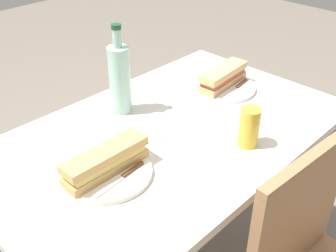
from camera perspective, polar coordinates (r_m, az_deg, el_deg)
name	(u,v)px	position (r m, az deg, el deg)	size (l,w,h in m)	color
dining_table	(168,161)	(1.37, 0.00, -4.92)	(1.18, 0.73, 0.74)	beige
plate_near	(222,87)	(1.57, 7.59, 5.44)	(0.25, 0.25, 0.01)	white
baguette_sandwich_near	(223,77)	(1.55, 7.70, 6.81)	(0.23, 0.09, 0.07)	tan
knife_near	(237,87)	(1.55, 9.56, 5.32)	(0.18, 0.04, 0.01)	silver
plate_far	(107,173)	(1.13, -8.51, -6.44)	(0.25, 0.25, 0.01)	silver
baguette_sandwich_far	(106,160)	(1.11, -8.68, -4.77)	(0.25, 0.07, 0.07)	tan
knife_far	(123,177)	(1.10, -6.31, -7.03)	(0.18, 0.03, 0.01)	silver
water_bottle	(120,78)	(1.36, -6.74, 6.63)	(0.07, 0.07, 0.31)	#99C6B7
beer_glass	(249,127)	(1.23, 11.24, -0.16)	(0.06, 0.06, 0.12)	gold
paper_napkin	(152,127)	(1.32, -2.23, -0.17)	(0.14, 0.14, 0.00)	white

